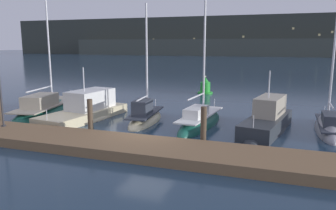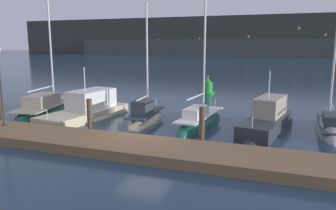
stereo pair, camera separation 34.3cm
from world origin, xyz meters
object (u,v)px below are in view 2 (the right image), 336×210
Objects in this scene: sailboat_berth_1 at (49,110)px; channel_buoy at (208,87)px; sailboat_berth_6 at (329,130)px; motorboat_berth_5 at (267,126)px; sailboat_berth_3 at (145,119)px; dock_lamppost at (0,74)px; sailboat_berth_4 at (200,124)px; motorboat_berth_2 at (86,114)px.

channel_buoy is (8.64, 12.64, 0.48)m from sailboat_berth_1.
sailboat_berth_6 is at bearing -50.74° from channel_buoy.
motorboat_berth_5 is at bearing -0.64° from sailboat_berth_1.
sailboat_berth_1 is at bearing 177.02° from sailboat_berth_3.
channel_buoy is at bearing 68.85° from dock_lamppost.
sailboat_berth_4 is 1.12× the size of sailboat_berth_6.
sailboat_berth_4 is 1.43× the size of motorboat_berth_5.
sailboat_berth_3 is at bearing -2.98° from sailboat_berth_1.
sailboat_berth_6 is (10.56, 1.26, -0.08)m from sailboat_berth_3.
sailboat_berth_4 is (11.20, -0.30, -0.03)m from sailboat_berth_1.
sailboat_berth_4 is 3.81m from motorboat_berth_5.
sailboat_berth_4 is (7.57, 0.53, -0.17)m from motorboat_berth_2.
motorboat_berth_5 is 1.56× the size of dock_lamppost.
sailboat_berth_1 reaches higher than motorboat_berth_2.
sailboat_berth_6 is at bearing 6.56° from motorboat_berth_2.
sailboat_berth_1 is 11.21m from sailboat_berth_4.
sailboat_berth_1 is 1.74× the size of motorboat_berth_2.
sailboat_berth_1 reaches higher than channel_buoy.
sailboat_berth_6 is 18.11m from dock_lamppost.
sailboat_berth_6 reaches higher than motorboat_berth_5.
sailboat_berth_6 is (14.63, 1.68, -0.19)m from motorboat_berth_2.
sailboat_berth_1 reaches higher than motorboat_berth_5.
dock_lamppost is (1.61, -5.52, 3.12)m from sailboat_berth_1.
sailboat_berth_1 is 18.29m from sailboat_berth_6.
sailboat_berth_4 is at bearing 3.99° from motorboat_berth_2.
motorboat_berth_5 is at bearing 1.84° from sailboat_berth_3.
sailboat_berth_3 is at bearing 40.00° from dock_lamppost.
sailboat_berth_4 is 5.41× the size of channel_buoy.
sailboat_berth_6 reaches higher than channel_buoy.
dock_lamppost is (-9.59, -5.22, 3.15)m from sailboat_berth_4.
motorboat_berth_5 is (15.01, -0.17, 0.18)m from sailboat_berth_1.
sailboat_berth_4 is at bearing -178.05° from motorboat_berth_5.
sailboat_berth_1 is at bearing 179.36° from motorboat_berth_5.
motorboat_berth_2 is 1.79× the size of dock_lamppost.
motorboat_berth_2 is 4.33× the size of channel_buoy.
motorboat_berth_2 is 14.37m from channel_buoy.
motorboat_berth_2 is 11.39m from motorboat_berth_5.
channel_buoy is at bearing 116.44° from motorboat_berth_5.
dock_lamppost reaches higher than motorboat_berth_2.
dock_lamppost is (-16.66, -6.38, 3.17)m from sailboat_berth_6.
sailboat_berth_3 is 7.30m from motorboat_berth_5.
motorboat_berth_5 is at bearing -63.56° from channel_buoy.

